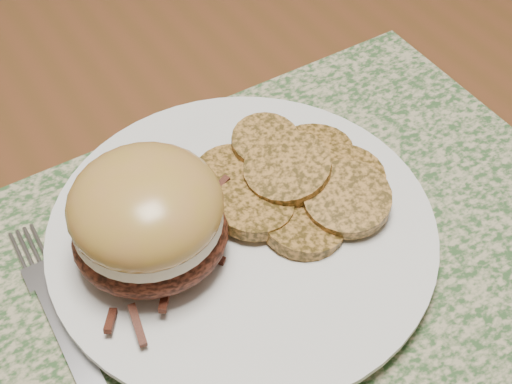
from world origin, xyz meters
The scene contains 6 objects.
dining_table centered at (0.00, 0.00, 0.67)m, with size 1.50×0.90×0.75m.
placemat centered at (-0.30, -0.06, 0.75)m, with size 0.45×0.33×0.00m, color #2F4E28.
dinner_plate centered at (-0.32, -0.04, 0.76)m, with size 0.26×0.26×0.02m, color silver.
pork_sandwich centered at (-0.39, -0.03, 0.81)m, with size 0.13×0.13×0.08m.
roasted_potatoes centered at (-0.27, -0.03, 0.78)m, with size 0.14×0.14×0.04m.
fork centered at (-0.46, -0.04, 0.76)m, with size 0.02×0.20×0.00m.
Camera 1 is at (-0.48, -0.31, 1.16)m, focal length 50.00 mm.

